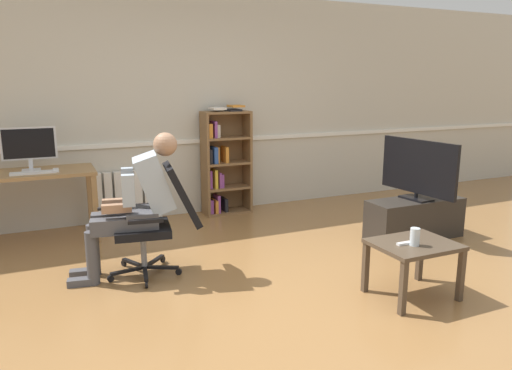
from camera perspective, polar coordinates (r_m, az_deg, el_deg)
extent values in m
plane|color=olive|center=(3.96, 3.18, -12.57)|extent=(18.00, 18.00, 0.00)
cube|color=beige|center=(6.07, -8.44, 9.20)|extent=(12.00, 0.10, 2.70)
cube|color=white|center=(6.05, -8.14, 5.11)|extent=(12.00, 0.03, 0.05)
cube|color=#9E7547|center=(5.25, -18.43, -2.75)|extent=(0.06, 0.06, 0.72)
cube|color=#9E7547|center=(5.77, -19.02, -1.45)|extent=(0.06, 0.06, 0.72)
cube|color=#9E7547|center=(5.41, -25.25, 1.25)|extent=(1.26, 0.62, 0.04)
cube|color=silver|center=(5.46, -25.02, 1.63)|extent=(0.18, 0.14, 0.01)
cube|color=silver|center=(5.48, -25.07, 2.24)|extent=(0.04, 0.02, 0.10)
cube|color=silver|center=(5.45, -25.27, 4.48)|extent=(0.53, 0.02, 0.33)
cube|color=black|center=(5.43, -25.28, 4.46)|extent=(0.49, 0.00, 0.30)
cube|color=white|center=(5.27, -24.85, 1.33)|extent=(0.42, 0.12, 0.02)
cube|color=white|center=(5.29, -22.58, 1.63)|extent=(0.06, 0.10, 0.03)
cube|color=brown|center=(5.98, -6.04, 2.42)|extent=(0.03, 0.28, 1.29)
cube|color=brown|center=(6.18, -1.05, 2.81)|extent=(0.03, 0.28, 1.29)
cube|color=brown|center=(6.20, -3.97, 2.82)|extent=(0.57, 0.02, 1.29)
cube|color=brown|center=(6.21, -3.43, -3.13)|extent=(0.54, 0.28, 0.03)
cube|color=brown|center=(6.14, -3.47, -0.29)|extent=(0.54, 0.28, 0.03)
cube|color=brown|center=(6.08, -3.50, 2.62)|extent=(0.54, 0.28, 0.03)
cube|color=brown|center=(6.03, -3.54, 5.58)|extent=(0.54, 0.28, 0.03)
cube|color=brown|center=(6.00, -3.58, 8.57)|extent=(0.54, 0.28, 0.03)
cube|color=#89428E|center=(6.11, -5.48, -2.47)|extent=(0.04, 0.19, 0.17)
cube|color=#89428E|center=(6.04, -5.58, 0.72)|extent=(0.03, 0.19, 0.23)
cube|color=black|center=(5.97, -5.58, 3.42)|extent=(0.03, 0.19, 0.18)
cube|color=orange|center=(5.93, -5.62, 6.41)|extent=(0.04, 0.19, 0.18)
cube|color=orange|center=(6.12, -4.89, -2.47)|extent=(0.04, 0.19, 0.16)
cube|color=gold|center=(6.05, -4.96, 0.77)|extent=(0.04, 0.19, 0.23)
cube|color=#2D519E|center=(5.98, -5.00, 3.56)|extent=(0.05, 0.19, 0.20)
cube|color=#89428E|center=(5.95, -5.02, 6.57)|extent=(0.03, 0.19, 0.20)
cube|color=#89428E|center=(6.12, -4.64, -2.18)|extent=(0.04, 0.19, 0.22)
cube|color=#89428E|center=(6.08, -4.48, 0.65)|extent=(0.03, 0.19, 0.19)
cube|color=orange|center=(6.03, -4.79, 3.61)|extent=(0.04, 0.19, 0.20)
cube|color=beige|center=(5.99, -4.74, 6.39)|extent=(0.05, 0.19, 0.16)
cube|color=black|center=(6.18, -3.78, -2.29)|extent=(0.04, 0.19, 0.17)
cube|color=#89428E|center=(6.10, -4.24, 0.59)|extent=(0.04, 0.19, 0.17)
cube|color=orange|center=(6.04, -3.70, 3.64)|extent=(0.04, 0.19, 0.20)
cube|color=black|center=(6.03, -2.73, 8.84)|extent=(0.16, 0.22, 0.02)
cube|color=white|center=(5.95, -4.57, 9.01)|extent=(0.16, 0.22, 0.02)
cube|color=orange|center=(6.03, -2.39, 9.31)|extent=(0.16, 0.22, 0.02)
cube|color=white|center=(5.91, -18.13, -1.61)|extent=(0.09, 0.08, 0.62)
cube|color=white|center=(5.92, -17.02, -1.51)|extent=(0.09, 0.08, 0.62)
cube|color=white|center=(5.93, -15.92, -1.40)|extent=(0.09, 0.08, 0.62)
cube|color=white|center=(5.95, -14.83, -1.30)|extent=(0.09, 0.08, 0.62)
cube|color=white|center=(5.97, -13.74, -1.20)|extent=(0.09, 0.08, 0.62)
cube|color=white|center=(5.99, -12.66, -1.10)|extent=(0.09, 0.08, 0.62)
cube|color=white|center=(6.01, -11.58, -1.00)|extent=(0.09, 0.08, 0.62)
cube|color=black|center=(4.24, -12.94, -10.16)|extent=(0.08, 0.30, 0.02)
cylinder|color=black|center=(4.12, -12.82, -11.43)|extent=(0.03, 0.06, 0.06)
cube|color=black|center=(4.34, -11.11, -9.53)|extent=(0.28, 0.17, 0.02)
cylinder|color=black|center=(4.33, -9.12, -10.09)|extent=(0.06, 0.05, 0.06)
cube|color=black|center=(4.50, -11.98, -8.80)|extent=(0.24, 0.24, 0.02)
cylinder|color=black|center=(4.63, -10.95, -8.63)|extent=(0.06, 0.06, 0.06)
cube|color=black|center=(4.49, -14.25, -8.93)|extent=(0.17, 0.28, 0.02)
cylinder|color=black|center=(4.62, -15.36, -8.90)|extent=(0.05, 0.06, 0.06)
cube|color=black|center=(4.34, -14.92, -9.76)|extent=(0.30, 0.08, 0.02)
cylinder|color=black|center=(4.31, -16.81, -10.56)|extent=(0.06, 0.03, 0.06)
cylinder|color=gray|center=(4.33, -13.14, -7.46)|extent=(0.05, 0.05, 0.30)
cube|color=black|center=(4.27, -13.26, -5.12)|extent=(0.53, 0.53, 0.07)
cube|color=black|center=(4.22, -8.73, -1.07)|extent=(0.36, 0.48, 0.53)
cube|color=black|center=(4.48, -13.24, -2.36)|extent=(0.28, 0.09, 0.03)
cube|color=black|center=(3.98, -12.92, -4.20)|extent=(0.28, 0.09, 0.03)
cube|color=#4C4C51|center=(4.24, -13.33, -3.76)|extent=(0.31, 0.38, 0.14)
cube|color=#A3B2C1|center=(4.17, -11.96, 0.27)|extent=(0.39, 0.39, 0.52)
sphere|color=#A87A5B|center=(4.13, -10.68, 4.75)|extent=(0.20, 0.20, 0.20)
cube|color=black|center=(4.21, -17.20, -2.67)|extent=(0.15, 0.06, 0.02)
cube|color=#4C4C51|center=(4.34, -16.12, -3.94)|extent=(0.43, 0.19, 0.13)
cylinder|color=#4C4C51|center=(4.43, -18.65, -7.30)|extent=(0.10, 0.10, 0.46)
cube|color=#4C4C51|center=(4.50, -19.76, -9.73)|extent=(0.23, 0.12, 0.06)
cube|color=#4C4C51|center=(4.15, -16.14, -4.69)|extent=(0.43, 0.19, 0.13)
cylinder|color=#4C4C51|center=(4.24, -18.78, -8.18)|extent=(0.10, 0.10, 0.46)
cube|color=#4C4C51|center=(4.32, -19.95, -10.71)|extent=(0.23, 0.12, 0.06)
cube|color=#A3B2C1|center=(4.33, -14.92, 0.28)|extent=(0.11, 0.09, 0.26)
cube|color=#A87A5B|center=(4.30, -16.12, -2.03)|extent=(0.25, 0.11, 0.07)
cube|color=#A3B2C1|center=(4.01, -14.86, -0.64)|extent=(0.11, 0.09, 0.26)
cube|color=#A87A5B|center=(4.11, -16.14, -2.67)|extent=(0.25, 0.11, 0.07)
cube|color=#2D2823|center=(5.44, 18.22, -3.80)|extent=(1.07, 0.38, 0.43)
cube|color=black|center=(5.38, 18.38, -1.50)|extent=(0.23, 0.34, 0.02)
cylinder|color=black|center=(5.38, 18.41, -1.14)|extent=(0.04, 0.04, 0.05)
cube|color=black|center=(5.32, 18.63, 2.07)|extent=(0.13, 0.96, 0.56)
cube|color=#B7D1F9|center=(5.33, 18.79, 2.09)|extent=(0.09, 0.90, 0.52)
cube|color=#4C3D2D|center=(3.68, 16.99, -11.61)|extent=(0.04, 0.04, 0.41)
cube|color=#4C3D2D|center=(4.06, 23.06, -9.83)|extent=(0.04, 0.04, 0.41)
cube|color=#4C3D2D|center=(4.34, 18.80, -8.05)|extent=(0.04, 0.04, 0.41)
cube|color=#4C3D2D|center=(3.99, 12.82, -9.46)|extent=(0.04, 0.04, 0.41)
cube|color=#4C3D2D|center=(3.93, 18.19, -6.70)|extent=(0.62, 0.50, 0.03)
cylinder|color=silver|center=(3.84, 18.27, -5.84)|extent=(0.07, 0.07, 0.14)
cube|color=white|center=(3.87, 17.28, -6.58)|extent=(0.15, 0.04, 0.02)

